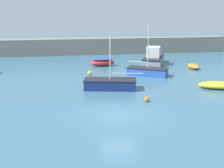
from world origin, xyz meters
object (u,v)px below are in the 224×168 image
(rowboat_blue_near, at_px, (218,85))
(mooring_buoy_yellow, at_px, (90,73))
(sailboat_tall_mast, at_px, (148,71))
(rowboat_with_red_cover, at_px, (103,62))
(motorboat_with_cabin, at_px, (153,58))
(fishing_dinghy_green, at_px, (194,66))
(sailboat_short_mast, at_px, (110,84))
(mooring_buoy_orange, at_px, (147,99))

(rowboat_blue_near, distance_m, mooring_buoy_yellow, 13.26)
(sailboat_tall_mast, height_order, rowboat_with_red_cover, sailboat_tall_mast)
(rowboat_blue_near, bearing_deg, motorboat_with_cabin, -61.66)
(sailboat_tall_mast, relative_size, motorboat_with_cabin, 0.88)
(rowboat_blue_near, bearing_deg, fishing_dinghy_green, -82.17)
(sailboat_short_mast, height_order, mooring_buoy_yellow, sailboat_short_mast)
(fishing_dinghy_green, bearing_deg, sailboat_tall_mast, -75.04)
(sailboat_tall_mast, distance_m, rowboat_blue_near, 7.99)
(motorboat_with_cabin, xyz_separation_m, mooring_buoy_orange, (-5.01, -15.23, -0.57))
(sailboat_short_mast, bearing_deg, mooring_buoy_yellow, -66.01)
(sailboat_tall_mast, xyz_separation_m, motorboat_with_cabin, (2.44, 6.10, 0.33))
(sailboat_tall_mast, xyz_separation_m, sailboat_short_mast, (-4.83, -4.92, 0.04))
(rowboat_blue_near, relative_size, mooring_buoy_orange, 9.55)
(rowboat_blue_near, bearing_deg, rowboat_with_red_cover, -36.73)
(sailboat_tall_mast, distance_m, rowboat_with_red_cover, 7.27)
(motorboat_with_cabin, bearing_deg, rowboat_with_red_cover, 113.74)
(rowboat_with_red_cover, relative_size, motorboat_with_cabin, 0.49)
(fishing_dinghy_green, relative_size, mooring_buoy_orange, 5.45)
(fishing_dinghy_green, bearing_deg, motorboat_with_cabin, -139.10)
(rowboat_blue_near, relative_size, motorboat_with_cabin, 0.63)
(fishing_dinghy_green, xyz_separation_m, mooring_buoy_yellow, (-12.50, -1.52, -0.07))
(sailboat_tall_mast, height_order, mooring_buoy_yellow, sailboat_tall_mast)
(sailboat_tall_mast, relative_size, mooring_buoy_yellow, 11.97)
(sailboat_tall_mast, xyz_separation_m, mooring_buoy_orange, (-2.56, -9.14, -0.24))
(rowboat_with_red_cover, relative_size, sailboat_short_mast, 0.56)
(rowboat_blue_near, bearing_deg, sailboat_tall_mast, -35.21)
(sailboat_short_mast, distance_m, motorboat_with_cabin, 13.20)
(rowboat_with_red_cover, bearing_deg, sailboat_tall_mast, 124.31)
(sailboat_tall_mast, bearing_deg, rowboat_blue_near, -22.61)
(sailboat_tall_mast, bearing_deg, mooring_buoy_yellow, -159.79)
(motorboat_with_cabin, bearing_deg, sailboat_tall_mast, -178.84)
(sailboat_tall_mast, distance_m, motorboat_with_cabin, 6.58)
(rowboat_with_red_cover, distance_m, mooring_buoy_orange, 15.23)
(sailboat_short_mast, bearing_deg, rowboat_with_red_cover, -82.27)
(rowboat_with_red_cover, distance_m, fishing_dinghy_green, 11.00)
(rowboat_with_red_cover, distance_m, motorboat_with_cabin, 6.54)
(rowboat_with_red_cover, height_order, sailboat_short_mast, sailboat_short_mast)
(fishing_dinghy_green, xyz_separation_m, mooring_buoy_orange, (-8.92, -11.71, -0.10))
(rowboat_with_red_cover, xyz_separation_m, fishing_dinghy_green, (10.45, -3.44, -0.18))
(mooring_buoy_yellow, bearing_deg, mooring_buoy_orange, -70.64)
(sailboat_short_mast, bearing_deg, sailboat_tall_mast, -122.87)
(rowboat_blue_near, distance_m, motorboat_with_cabin, 12.68)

